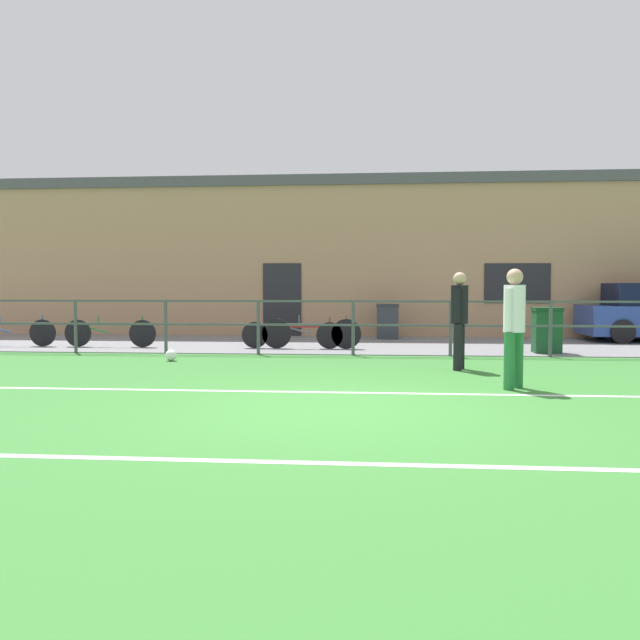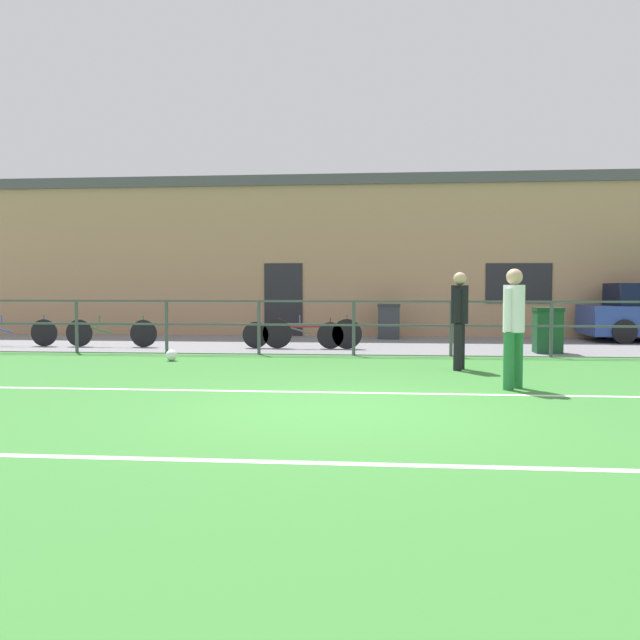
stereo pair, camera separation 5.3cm
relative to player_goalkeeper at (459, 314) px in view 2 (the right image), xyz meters
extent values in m
cube|color=#387A33|center=(-1.90, -3.81, -0.97)|extent=(60.00, 44.00, 0.04)
cube|color=white|center=(-1.90, -2.62, -0.95)|extent=(36.00, 0.11, 0.00)
cube|color=white|center=(-1.90, -6.16, -0.95)|extent=(36.00, 0.11, 0.00)
cube|color=slate|center=(-1.90, 4.69, -0.94)|extent=(48.00, 5.00, 0.02)
cylinder|color=#474C51|center=(-7.90, 2.19, -0.38)|extent=(0.07, 0.07, 1.15)
cylinder|color=#474C51|center=(-5.90, 2.19, -0.38)|extent=(0.07, 0.07, 1.15)
cylinder|color=#474C51|center=(-3.90, 2.19, -0.38)|extent=(0.07, 0.07, 1.15)
cylinder|color=#474C51|center=(-1.90, 2.19, -0.38)|extent=(0.07, 0.07, 1.15)
cylinder|color=#474C51|center=(0.10, 2.19, -0.38)|extent=(0.07, 0.07, 1.15)
cylinder|color=#474C51|center=(2.10, 2.19, -0.38)|extent=(0.07, 0.07, 1.15)
cube|color=#474C51|center=(-1.90, 2.19, 0.17)|extent=(36.00, 0.04, 0.04)
cube|color=#474C51|center=(-1.90, 2.19, -0.32)|extent=(36.00, 0.04, 0.04)
cube|color=tan|center=(-1.90, 8.39, 1.20)|extent=(28.00, 2.40, 4.31)
cube|color=#232328|center=(-4.12, 7.18, 0.10)|extent=(1.10, 0.04, 2.10)
cube|color=#232328|center=(2.47, 7.18, 0.58)|extent=(1.80, 0.04, 1.10)
cube|color=#4C4C51|center=(-1.90, 8.39, 3.51)|extent=(28.00, 2.56, 0.30)
cylinder|color=black|center=(0.04, 0.12, -0.56)|extent=(0.15, 0.15, 0.80)
cylinder|color=black|center=(-0.04, -0.12, -0.56)|extent=(0.15, 0.15, 0.80)
cylinder|color=black|center=(0.00, 0.00, 0.17)|extent=(0.29, 0.29, 0.66)
sphere|color=tan|center=(0.00, 0.00, 0.61)|extent=(0.23, 0.23, 0.23)
cylinder|color=black|center=(0.06, 0.17, 0.15)|extent=(0.10, 0.10, 0.59)
cylinder|color=black|center=(-0.06, -0.17, 0.15)|extent=(0.10, 0.10, 0.59)
cylinder|color=#237038|center=(0.58, -1.98, -0.56)|extent=(0.15, 0.15, 0.80)
cylinder|color=#237038|center=(0.42, -2.17, -0.56)|extent=(0.15, 0.15, 0.80)
cylinder|color=white|center=(0.50, -2.07, 0.17)|extent=(0.29, 0.29, 0.66)
sphere|color=tan|center=(0.50, -2.07, 0.61)|extent=(0.23, 0.23, 0.23)
cylinder|color=white|center=(0.61, -1.94, 0.15)|extent=(0.10, 0.10, 0.59)
cylinder|color=white|center=(0.38, -2.21, 0.15)|extent=(0.10, 0.10, 0.59)
sphere|color=white|center=(-5.36, 0.86, -0.85)|extent=(0.22, 0.22, 0.22)
cylinder|color=black|center=(4.66, 5.38, -0.63)|extent=(0.60, 0.18, 0.60)
cylinder|color=black|center=(4.66, 6.99, -0.63)|extent=(0.60, 0.18, 0.60)
cylinder|color=black|center=(-4.20, 3.39, -0.63)|extent=(0.61, 0.04, 0.61)
cylinder|color=black|center=(-2.48, 3.39, -0.63)|extent=(0.61, 0.04, 0.61)
cube|color=maroon|center=(-3.34, 3.39, -0.43)|extent=(1.34, 0.04, 0.04)
cube|color=maroon|center=(-3.77, 3.39, -0.53)|extent=(0.85, 0.03, 0.22)
cylinder|color=maroon|center=(-3.64, 3.39, -0.33)|extent=(0.03, 0.03, 0.20)
cylinder|color=maroon|center=(-2.48, 3.39, -0.36)|extent=(0.03, 0.03, 0.28)
cylinder|color=black|center=(-8.42, 3.39, -0.62)|extent=(0.64, 0.04, 0.64)
cylinder|color=black|center=(-6.86, 3.39, -0.62)|extent=(0.64, 0.04, 0.64)
cube|color=#1E6633|center=(-7.64, 3.39, -0.41)|extent=(1.22, 0.04, 0.04)
cube|color=#1E6633|center=(-8.03, 3.39, -0.51)|extent=(0.76, 0.03, 0.23)
cylinder|color=#1E6633|center=(-7.91, 3.39, -0.31)|extent=(0.03, 0.03, 0.20)
cylinder|color=#1E6633|center=(-6.86, 3.39, -0.34)|extent=(0.03, 0.03, 0.28)
cylinder|color=black|center=(-3.70, 3.39, -0.59)|extent=(0.68, 0.04, 0.68)
cylinder|color=black|center=(-2.10, 3.39, -0.59)|extent=(0.68, 0.04, 0.68)
cube|color=#4C5156|center=(-2.90, 3.39, -0.37)|extent=(1.25, 0.04, 0.04)
cube|color=#4C5156|center=(-3.30, 3.39, -0.48)|extent=(0.78, 0.03, 0.24)
cylinder|color=#4C5156|center=(-3.18, 3.39, -0.27)|extent=(0.03, 0.03, 0.20)
cylinder|color=#4C5156|center=(-2.10, 3.39, -0.30)|extent=(0.03, 0.03, 0.28)
cylinder|color=black|center=(-9.29, 3.39, -0.61)|extent=(0.64, 0.04, 0.64)
cube|color=#234C99|center=(-10.07, 3.39, -0.40)|extent=(1.22, 0.04, 0.04)
cylinder|color=#234C99|center=(-10.34, 3.39, -0.30)|extent=(0.03, 0.03, 0.20)
cylinder|color=#234C99|center=(-9.29, 3.39, -0.33)|extent=(0.03, 0.03, 0.28)
cube|color=#194C28|center=(2.20, 2.88, -0.49)|extent=(0.54, 0.46, 0.89)
cube|color=#143D20|center=(2.20, 2.88, 0.00)|extent=(0.58, 0.49, 0.08)
cube|color=#33383D|center=(-1.13, 6.38, -0.50)|extent=(0.58, 0.48, 0.86)
cube|color=#282C30|center=(-1.13, 6.38, -0.03)|extent=(0.61, 0.52, 0.08)
camera|label=1|loc=(-1.41, -11.36, 0.47)|focal=36.66mm
camera|label=2|loc=(-1.36, -11.35, 0.47)|focal=36.66mm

